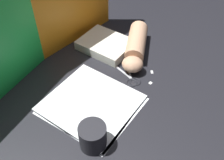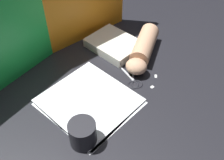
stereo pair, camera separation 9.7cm
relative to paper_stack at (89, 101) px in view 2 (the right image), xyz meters
name	(u,v)px [view 2 (the right image)]	position (x,y,z in m)	size (l,w,h in m)	color
ground_plane	(122,99)	(0.09, -0.08, 0.00)	(6.00, 6.00, 0.00)	black
backdrop_panel_left	(5,34)	(-0.10, 0.32, 0.20)	(0.73, 0.10, 0.41)	green
paper_stack	(89,101)	(0.00, 0.00, 0.00)	(0.31, 0.32, 0.01)	white
book_closed	(114,44)	(0.30, 0.15, 0.02)	(0.18, 0.23, 0.04)	silver
scissors	(133,79)	(0.20, -0.04, 0.00)	(0.14, 0.16, 0.01)	silver
hand_forearm	(143,49)	(0.34, 0.02, 0.04)	(0.31, 0.20, 0.08)	tan
paper_scrap_near	(127,96)	(0.12, -0.08, 0.00)	(0.02, 0.02, 0.00)	white
paper_scrap_mid	(156,76)	(0.28, -0.10, 0.00)	(0.02, 0.02, 0.00)	white
paper_scrap_far	(152,87)	(0.22, -0.13, 0.00)	(0.02, 0.01, 0.00)	white
mug	(83,133)	(-0.13, -0.11, 0.04)	(0.09, 0.09, 0.09)	#232328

